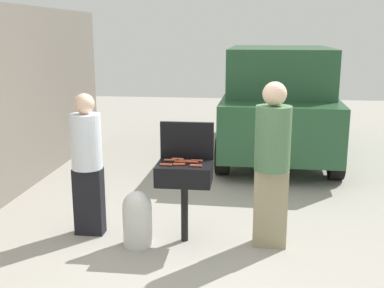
% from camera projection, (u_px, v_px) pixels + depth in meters
% --- Properties ---
extents(ground_plane, '(24.00, 24.00, 0.00)m').
position_uv_depth(ground_plane, '(198.00, 248.00, 5.18)').
color(ground_plane, '#9E998E').
extents(bbq_grill, '(0.60, 0.44, 0.90)m').
position_uv_depth(bbq_grill, '(184.00, 176.00, 5.20)').
color(bbq_grill, black).
rests_on(bbq_grill, ground).
extents(grill_lid_open, '(0.60, 0.05, 0.42)m').
position_uv_depth(grill_lid_open, '(187.00, 140.00, 5.34)').
color(grill_lid_open, black).
rests_on(grill_lid_open, bbq_grill).
extents(hot_dog_0, '(0.13, 0.03, 0.03)m').
position_uv_depth(hot_dog_0, '(170.00, 160.00, 5.27)').
color(hot_dog_0, '#AD4228').
rests_on(hot_dog_0, bbq_grill).
extents(hot_dog_1, '(0.13, 0.04, 0.03)m').
position_uv_depth(hot_dog_1, '(185.00, 161.00, 5.24)').
color(hot_dog_1, '#AD4228').
rests_on(hot_dog_1, bbq_grill).
extents(hot_dog_2, '(0.13, 0.03, 0.03)m').
position_uv_depth(hot_dog_2, '(196.00, 166.00, 5.05)').
color(hot_dog_2, '#B74C33').
rests_on(hot_dog_2, bbq_grill).
extents(hot_dog_3, '(0.13, 0.03, 0.03)m').
position_uv_depth(hot_dog_3, '(166.00, 165.00, 5.09)').
color(hot_dog_3, '#AD4228').
rests_on(hot_dog_3, bbq_grill).
extents(hot_dog_4, '(0.13, 0.03, 0.03)m').
position_uv_depth(hot_dog_4, '(192.00, 162.00, 5.20)').
color(hot_dog_4, '#AD4228').
rests_on(hot_dog_4, bbq_grill).
extents(hot_dog_5, '(0.13, 0.03, 0.03)m').
position_uv_depth(hot_dog_5, '(177.00, 159.00, 5.31)').
color(hot_dog_5, '#C6593D').
rests_on(hot_dog_5, bbq_grill).
extents(hot_dog_6, '(0.13, 0.03, 0.03)m').
position_uv_depth(hot_dog_6, '(181.00, 162.00, 5.20)').
color(hot_dog_6, '#AD4228').
rests_on(hot_dog_6, bbq_grill).
extents(hot_dog_7, '(0.13, 0.04, 0.03)m').
position_uv_depth(hot_dog_7, '(179.00, 164.00, 5.10)').
color(hot_dog_7, '#AD4228').
rests_on(hot_dog_7, bbq_grill).
extents(hot_dog_8, '(0.13, 0.03, 0.03)m').
position_uv_depth(hot_dog_8, '(197.00, 161.00, 5.25)').
color(hot_dog_8, '#AD4228').
rests_on(hot_dog_8, bbq_grill).
extents(propane_tank, '(0.32, 0.32, 0.62)m').
position_uv_depth(propane_tank, '(137.00, 218.00, 5.19)').
color(propane_tank, silver).
rests_on(propane_tank, ground).
extents(person_left, '(0.34, 0.34, 1.64)m').
position_uv_depth(person_left, '(87.00, 160.00, 5.37)').
color(person_left, black).
rests_on(person_left, ground).
extents(person_right, '(0.38, 0.38, 1.80)m').
position_uv_depth(person_right, '(272.00, 159.00, 5.04)').
color(person_right, gray).
rests_on(person_right, ground).
extents(parked_minivan, '(2.12, 4.45, 2.02)m').
position_uv_depth(parked_minivan, '(278.00, 101.00, 8.94)').
color(parked_minivan, '#234C2D').
rests_on(parked_minivan, ground).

